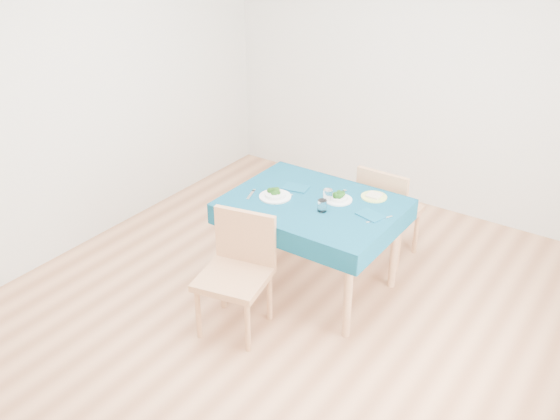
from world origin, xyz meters
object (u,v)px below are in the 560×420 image
Objects in this scene: chair_far at (391,198)px; bowl_near at (275,193)px; chair_near at (233,261)px; side_plate at (374,197)px; bowl_far at (338,197)px; table at (312,246)px.

bowl_near is at bearing 58.06° from chair_far.
chair_near is 5.86× the size of side_plate.
chair_far is 0.51m from side_plate.
bowl_far is at bearing 57.57° from chair_near.
bowl_near is 1.16× the size of bowl_far.
side_plate is at bearing 44.96° from bowl_far.
bowl_near reaches higher than side_plate.
side_plate reaches higher than table.
bowl_near is (-0.56, -0.87, 0.25)m from chair_far.
chair_near is 0.69m from bowl_near.
side_plate is (0.33, 0.32, 0.38)m from table.
bowl_near is 0.74m from side_plate.
chair_near reaches higher than bowl_far.
chair_near is at bearing -103.55° from table.
bowl_far reaches higher than table.
chair_near reaches higher than side_plate.
bowl_near is (-0.10, 0.65, 0.22)m from chair_near.
side_plate is (0.51, 1.06, 0.19)m from chair_near.
side_plate is at bearing 97.58° from chair_far.
chair_far reaches higher than side_plate.
bowl_near is (-0.28, -0.10, 0.42)m from table.
bowl_far is (0.14, 0.12, 0.41)m from table.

